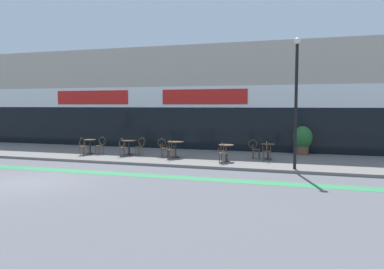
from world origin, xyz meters
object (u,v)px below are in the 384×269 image
at_px(cafe_chair_2_side, 164,146).
at_px(planter_pot, 303,139).
at_px(bistro_table_1, 129,144).
at_px(cafe_chair_1_near, 123,146).
at_px(cafe_chair_4_side, 255,148).
at_px(lamp_post, 296,94).
at_px(cafe_chair_1_side, 140,145).
at_px(cafe_chair_0_near, 83,145).
at_px(cafe_chair_2_near, 171,148).
at_px(cafe_chair_4_near, 267,150).
at_px(bistro_table_4, 268,148).
at_px(bistro_table_0, 90,144).
at_px(bistro_table_3, 226,149).
at_px(cafe_chair_0_side, 101,144).
at_px(bistro_table_2, 176,146).
at_px(cafe_chair_3_near, 223,151).

height_order(cafe_chair_2_side, planter_pot, planter_pot).
height_order(bistro_table_1, cafe_chair_1_near, cafe_chair_1_near).
relative_size(cafe_chair_4_side, lamp_post, 0.18).
bearing_deg(cafe_chair_1_side, cafe_chair_2_side, 176.50).
bearing_deg(cafe_chair_2_side, cafe_chair_0_near, -177.15).
xyz_separation_m(cafe_chair_2_near, lamp_post, (5.63, -1.04, 2.45)).
bearing_deg(lamp_post, cafe_chair_4_side, 128.79).
bearing_deg(cafe_chair_4_side, bistro_table_1, -176.11).
relative_size(cafe_chair_2_near, planter_pot, 0.61).
bearing_deg(cafe_chair_4_near, lamp_post, -146.47).
xyz_separation_m(cafe_chair_2_side, cafe_chair_4_near, (4.97, 0.10, 0.00)).
height_order(cafe_chair_0_near, planter_pot, planter_pot).
relative_size(bistro_table_4, cafe_chair_1_side, 0.81).
relative_size(bistro_table_0, bistro_table_3, 1.00).
distance_m(cafe_chair_0_near, cafe_chair_4_near, 9.09).
bearing_deg(bistro_table_0, cafe_chair_0_side, 0.13).
distance_m(bistro_table_2, cafe_chair_4_near, 4.34).
bearing_deg(cafe_chair_2_side, bistro_table_3, -14.50).
bearing_deg(cafe_chair_2_near, cafe_chair_3_near, -101.79).
xyz_separation_m(cafe_chair_0_near, cafe_chair_2_near, (4.71, 0.06, 0.00)).
relative_size(bistro_table_2, planter_pot, 0.54).
height_order(cafe_chair_0_side, cafe_chair_1_side, same).
bearing_deg(cafe_chair_1_side, cafe_chair_4_side, -169.93).
xyz_separation_m(bistro_table_1, cafe_chair_0_side, (-1.50, -0.24, -0.02)).
relative_size(bistro_table_3, cafe_chair_1_side, 0.83).
xyz_separation_m(cafe_chair_1_near, planter_pot, (8.45, 3.46, 0.28)).
relative_size(bistro_table_1, cafe_chair_2_near, 0.84).
distance_m(cafe_chair_0_near, cafe_chair_2_side, 4.14).
xyz_separation_m(bistro_table_4, cafe_chair_4_near, (0.00, -0.63, 0.00)).
relative_size(cafe_chair_1_near, lamp_post, 0.18).
bearing_deg(cafe_chair_1_side, cafe_chair_0_side, 11.01).
relative_size(cafe_chair_0_near, cafe_chair_2_side, 1.00).
xyz_separation_m(bistro_table_1, bistro_table_3, (5.18, -0.65, -0.00)).
relative_size(bistro_table_2, lamp_post, 0.15).
xyz_separation_m(cafe_chair_0_side, cafe_chair_1_side, (2.12, 0.24, 0.00)).
height_order(cafe_chair_1_side, cafe_chair_2_near, same).
height_order(cafe_chair_2_side, cafe_chair_4_near, same).
xyz_separation_m(cafe_chair_1_near, cafe_chair_4_near, (6.94, 0.53, 0.00)).
distance_m(bistro_table_1, cafe_chair_3_near, 5.33).
bearing_deg(cafe_chair_1_near, bistro_table_3, -82.69).
height_order(bistro_table_2, bistro_table_4, bistro_table_2).
bearing_deg(cafe_chair_0_side, bistro_table_3, 175.45).
relative_size(bistro_table_2, cafe_chair_2_side, 0.87).
xyz_separation_m(bistro_table_3, planter_pot, (3.26, 3.48, 0.26)).
bearing_deg(cafe_chair_2_near, cafe_chair_0_near, 89.00).
relative_size(bistro_table_4, cafe_chair_0_side, 0.81).
xyz_separation_m(cafe_chair_0_side, cafe_chair_4_near, (8.43, 0.15, 0.00)).
bearing_deg(bistro_table_2, cafe_chair_4_near, 1.27).
xyz_separation_m(cafe_chair_2_near, cafe_chair_2_side, (-0.63, 0.62, 0.00)).
distance_m(cafe_chair_3_near, lamp_post, 3.95).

